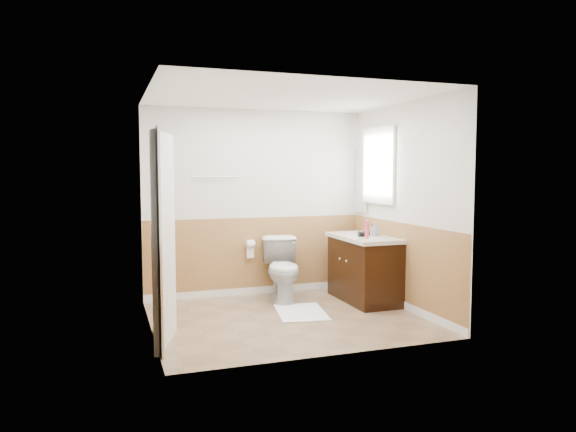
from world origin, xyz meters
name	(u,v)px	position (x,y,z in m)	size (l,w,h in m)	color
floor	(287,318)	(0.00, 0.00, 0.00)	(3.00, 3.00, 0.00)	#8C7051
ceiling	(287,96)	(0.00, 0.00, 2.50)	(3.00, 3.00, 0.00)	white
wall_back	(256,203)	(0.00, 1.30, 1.25)	(3.00, 3.00, 0.00)	silver
wall_front	(334,219)	(0.00, -1.30, 1.25)	(3.00, 3.00, 0.00)	silver
wall_left	(149,212)	(-1.50, 0.00, 1.25)	(3.00, 3.00, 0.00)	silver
wall_right	(404,206)	(1.50, 0.00, 1.25)	(3.00, 3.00, 0.00)	silver
wainscot_back	(256,258)	(0.00, 1.29, 0.50)	(3.00, 3.00, 0.00)	#BB814B
wainscot_front	(333,301)	(0.00, -1.29, 0.50)	(3.00, 3.00, 0.00)	#BB814B
wainscot_left	(152,284)	(-1.49, 0.00, 0.50)	(2.60, 2.60, 0.00)	#BB814B
wainscot_right	(402,267)	(1.49, 0.00, 0.50)	(2.60, 2.60, 0.00)	#BB814B
toilet	(283,269)	(0.22, 0.82, 0.41)	(0.45, 0.80, 0.81)	silver
bath_mat	(301,313)	(0.22, 0.14, 0.01)	(0.55, 0.80, 0.02)	white
vanity_cabinet	(364,270)	(1.21, 0.46, 0.40)	(0.55, 1.10, 0.80)	black
vanity_knob_left	(347,261)	(0.91, 0.36, 0.55)	(0.03, 0.03, 0.03)	silver
vanity_knob_right	(340,259)	(0.91, 0.56, 0.55)	(0.03, 0.03, 0.03)	silver
countertop	(364,238)	(1.20, 0.46, 0.83)	(0.60, 1.15, 0.05)	silver
sink_basin	(359,234)	(1.21, 0.61, 0.86)	(0.36, 0.36, 0.02)	white
faucet	(372,229)	(1.39, 0.61, 0.92)	(0.02, 0.02, 0.14)	#BBBAC1
lotion_bottle	(367,229)	(1.11, 0.20, 0.96)	(0.05, 0.05, 0.22)	#DE3950
soap_dispenser	(376,229)	(1.33, 0.39, 0.94)	(0.08, 0.08, 0.18)	gray
hair_dryer_body	(364,234)	(1.16, 0.39, 0.89)	(0.07, 0.07, 0.14)	black
hair_dryer_handle	(363,236)	(1.13, 0.35, 0.86)	(0.03, 0.03, 0.07)	black
mirror_panel	(361,180)	(1.48, 1.10, 1.55)	(0.02, 0.35, 0.90)	silver
window_frame	(379,165)	(1.47, 0.59, 1.75)	(0.04, 0.80, 1.00)	white
window_glass	(380,166)	(1.49, 0.59, 1.75)	(0.01, 0.70, 0.90)	white
door	(164,239)	(-1.40, -0.45, 1.02)	(0.05, 0.80, 2.04)	white
door_frame	(156,239)	(-1.48, -0.45, 1.03)	(0.02, 0.92, 2.10)	white
door_knob	(167,242)	(-1.34, -0.12, 0.95)	(0.06, 0.06, 0.06)	silver
towel_bar	(216,177)	(-0.55, 1.25, 1.60)	(0.02, 0.02, 0.62)	silver
tp_holder_bar	(250,244)	(-0.10, 1.23, 0.70)	(0.02, 0.02, 0.14)	silver
tp_roll	(250,244)	(-0.10, 1.23, 0.70)	(0.11, 0.11, 0.10)	white
tp_sheet	(250,252)	(-0.10, 1.23, 0.59)	(0.10, 0.01, 0.16)	white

